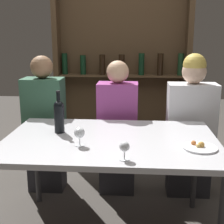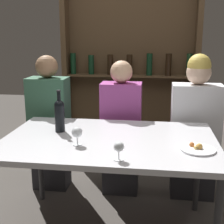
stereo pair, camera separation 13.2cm
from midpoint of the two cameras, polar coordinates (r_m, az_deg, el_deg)
name	(u,v)px [view 1 (the left image)]	position (r m, az deg, el deg)	size (l,w,h in m)	color
dining_table	(110,146)	(2.15, -2.04, -6.24)	(1.45, 0.94, 0.74)	silver
wine_rack_wall	(122,55)	(3.73, 0.80, 10.38)	(1.59, 0.21, 2.33)	#4C3823
wine_bottle	(59,115)	(2.26, -11.32, -0.51)	(0.07, 0.07, 0.31)	black
wine_glass_0	(79,133)	(1.99, -7.87, -3.91)	(0.07, 0.07, 0.12)	silver
wine_glass_1	(124,147)	(1.76, 0.13, -6.51)	(0.06, 0.06, 0.11)	silver
food_plate_0	(200,147)	(2.00, 13.93, -6.25)	(0.22, 0.22, 0.04)	white
seated_person_left	(45,128)	(2.93, -13.40, -2.89)	(0.36, 0.22, 1.25)	#26262B
seated_person_center	(117,132)	(2.80, -0.34, -3.67)	(0.35, 0.22, 1.21)	#26262B
seated_person_right	(190,129)	(2.82, 12.87, -3.04)	(0.42, 0.22, 1.27)	#26262B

